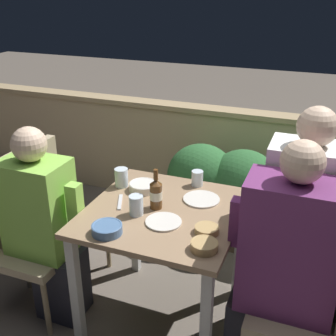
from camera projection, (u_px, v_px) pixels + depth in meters
name	position (u px, v px, depth m)	size (l,w,h in m)	color
ground_plane	(164.00, 317.00, 2.57)	(16.00, 16.00, 0.00)	#665B51
parapet_wall	(227.00, 160.00, 3.63)	(9.00, 0.18, 0.91)	tan
dining_table	(164.00, 228.00, 2.31)	(0.81, 0.83, 0.75)	#937556
planter_hedge	(242.00, 193.00, 3.15)	(1.18, 0.47, 0.76)	brown
chair_left_near	(17.00, 227.00, 2.49)	(0.45, 0.45, 0.94)	tan
person_green_blouse	(45.00, 226.00, 2.40)	(0.47, 0.26, 1.19)	#282833
chair_left_far	(49.00, 205.00, 2.74)	(0.45, 0.45, 0.94)	tan
chair_right_near	(324.00, 295.00, 1.95)	(0.45, 0.45, 0.94)	tan
person_purple_stripe	(281.00, 268.00, 1.98)	(0.51, 0.26, 1.29)	#282833
chair_right_far	(333.00, 263.00, 2.18)	(0.45, 0.45, 0.94)	tan
person_white_polo	(296.00, 232.00, 2.19)	(0.49, 0.26, 1.36)	#282833
beer_bottle	(156.00, 193.00, 2.24)	(0.07, 0.07, 0.23)	brown
plate_0	(163.00, 222.00, 2.14)	(0.19, 0.19, 0.01)	silver
plate_1	(201.00, 199.00, 2.36)	(0.21, 0.21, 0.01)	silver
bowl_0	(143.00, 186.00, 2.46)	(0.16, 0.16, 0.05)	silver
bowl_1	(204.00, 245.00, 1.92)	(0.13, 0.13, 0.04)	tan
bowl_2	(207.00, 229.00, 2.05)	(0.12, 0.12, 0.03)	tan
bowl_3	(107.00, 228.00, 2.04)	(0.15, 0.15, 0.05)	#4C709E
glass_cup_0	(136.00, 205.00, 2.20)	(0.08, 0.08, 0.11)	silver
glass_cup_1	(121.00, 178.00, 2.50)	(0.08, 0.08, 0.11)	silver
glass_cup_2	(197.00, 178.00, 2.51)	(0.07, 0.07, 0.09)	silver
fork_0	(120.00, 202.00, 2.33)	(0.09, 0.16, 0.01)	silver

